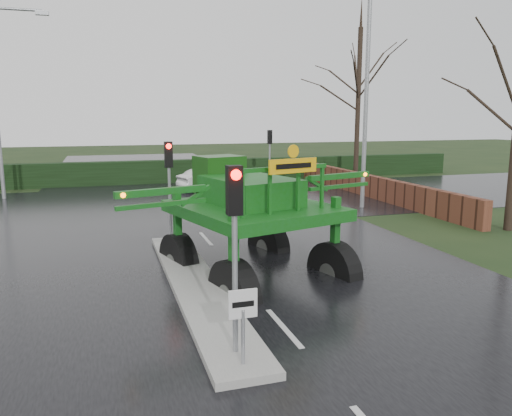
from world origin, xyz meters
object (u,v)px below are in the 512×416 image
object	(u,v)px
traffic_signal_mid	(169,170)
traffic_signal_near	(235,220)
street_light_left_far	(0,84)
keep_left_sign	(243,315)
crop_sprayer	(229,208)
street_light_right	(361,80)
white_sedan	(211,190)
traffic_signal_far	(270,145)

from	to	relation	value
traffic_signal_mid	traffic_signal_near	bearing A→B (deg)	-90.00
street_light_left_far	keep_left_sign	bearing A→B (deg)	-72.22
crop_sprayer	street_light_left_far	bearing A→B (deg)	97.66
traffic_signal_near	street_light_right	xyz separation A→B (m)	(9.49, 13.01, 3.40)
keep_left_sign	white_sedan	world-z (taller)	keep_left_sign
crop_sprayer	street_light_right	bearing A→B (deg)	31.92
street_light_right	crop_sprayer	size ratio (longest dim) A/B	1.27
keep_left_sign	traffic_signal_mid	size ratio (longest dim) A/B	0.38
keep_left_sign	street_light_left_far	bearing A→B (deg)	107.78
keep_left_sign	traffic_signal_far	world-z (taller)	traffic_signal_far
street_light_right	street_light_left_far	distance (m)	18.24
street_light_right	crop_sprayer	distance (m)	13.55
traffic_signal_far	white_sedan	bearing A→B (deg)	3.09
traffic_signal_mid	street_light_right	world-z (taller)	street_light_right
street_light_right	traffic_signal_near	bearing A→B (deg)	-126.13
traffic_signal_near	traffic_signal_far	distance (m)	22.42
traffic_signal_far	crop_sprayer	bearing A→B (deg)	68.20
traffic_signal_near	traffic_signal_mid	bearing A→B (deg)	90.00
traffic_signal_mid	crop_sprayer	size ratio (longest dim) A/B	0.45
crop_sprayer	white_sedan	bearing A→B (deg)	63.43
street_light_left_far	traffic_signal_mid	bearing A→B (deg)	-61.14
street_light_left_far	crop_sprayer	distance (m)	19.58
keep_left_sign	traffic_signal_mid	distance (m)	9.12
traffic_signal_near	street_light_left_far	bearing A→B (deg)	108.17
street_light_left_far	white_sedan	bearing A→B (deg)	-1.01
keep_left_sign	white_sedan	xyz separation A→B (m)	(4.07, 21.31, -1.06)
street_light_left_far	crop_sprayer	xyz separation A→B (m)	(7.65, -17.62, -3.83)
crop_sprayer	white_sedan	distance (m)	17.87
traffic_signal_near	white_sedan	bearing A→B (deg)	78.95
keep_left_sign	traffic_signal_mid	xyz separation A→B (m)	(0.00, 8.99, 1.53)
traffic_signal_near	street_light_left_far	distance (m)	22.37
street_light_right	traffic_signal_mid	bearing A→B (deg)	-154.60
keep_left_sign	crop_sprayer	bearing A→B (deg)	79.05
traffic_signal_far	street_light_left_far	world-z (taller)	street_light_left_far
traffic_signal_near	white_sedan	world-z (taller)	traffic_signal_near
traffic_signal_near	crop_sprayer	distance (m)	3.50
traffic_signal_near	traffic_signal_mid	world-z (taller)	same
traffic_signal_near	street_light_right	bearing A→B (deg)	53.87
traffic_signal_near	traffic_signal_far	size ratio (longest dim) A/B	1.00
traffic_signal_mid	traffic_signal_far	xyz separation A→B (m)	(7.80, 12.52, 0.00)
white_sedan	traffic_signal_mid	bearing A→B (deg)	143.17
keep_left_sign	street_light_right	bearing A→B (deg)	54.88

